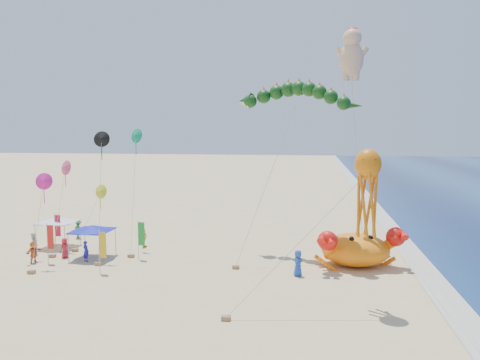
% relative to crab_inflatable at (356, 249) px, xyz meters
% --- Properties ---
extents(ground, '(320.00, 320.00, 0.00)m').
position_rel_crab_inflatable_xyz_m(ground, '(-7.01, -1.87, -1.36)').
color(ground, '#D1B784').
rests_on(ground, ground).
extents(foam_strip, '(320.00, 320.00, 0.00)m').
position_rel_crab_inflatable_xyz_m(foam_strip, '(4.99, -1.87, -1.35)').
color(foam_strip, silver).
rests_on(foam_strip, ground).
extents(crab_inflatable, '(7.04, 5.92, 3.09)m').
position_rel_crab_inflatable_xyz_m(crab_inflatable, '(0.00, 0.00, 0.00)').
color(crab_inflatable, orange).
rests_on(crab_inflatable, ground).
extents(dragon_kite, '(10.61, 8.22, 14.07)m').
position_rel_crab_inflatable_xyz_m(dragon_kite, '(-4.97, 2.93, 11.53)').
color(dragon_kite, '#0F3810').
rests_on(dragon_kite, ground).
extents(cherub_kite, '(2.56, 1.71, 18.67)m').
position_rel_crab_inflatable_xyz_m(cherub_kite, '(-0.36, 3.65, 15.26)').
color(cherub_kite, '#E9B58E').
rests_on(cherub_kite, ground).
extents(octopus_kite, '(8.76, 4.29, 9.35)m').
position_rel_crab_inflatable_xyz_m(octopus_kite, '(-0.26, -8.31, 5.79)').
color(octopus_kite, orange).
rests_on(octopus_kite, ground).
extents(canopy_blue, '(3.29, 3.29, 2.71)m').
position_rel_crab_inflatable_xyz_m(canopy_blue, '(-21.08, -0.84, 1.08)').
color(canopy_blue, gray).
rests_on(canopy_blue, ground).
extents(canopy_white, '(3.28, 3.28, 2.71)m').
position_rel_crab_inflatable_xyz_m(canopy_white, '(-25.77, 2.06, 1.08)').
color(canopy_white, gray).
rests_on(canopy_white, ground).
extents(feather_flags, '(8.98, 6.01, 3.20)m').
position_rel_crab_inflatable_xyz_m(feather_flags, '(-21.07, -1.79, 0.65)').
color(feather_flags, gray).
rests_on(feather_flags, ground).
extents(beachgoers, '(22.95, 9.80, 1.88)m').
position_rel_crab_inflatable_xyz_m(beachgoers, '(-21.08, -0.16, -0.48)').
color(beachgoers, red).
rests_on(beachgoers, ground).
extents(small_kites, '(7.23, 11.00, 10.59)m').
position_rel_crab_inflatable_xyz_m(small_kites, '(-21.96, 0.81, 5.49)').
color(small_kites, black).
rests_on(small_kites, ground).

